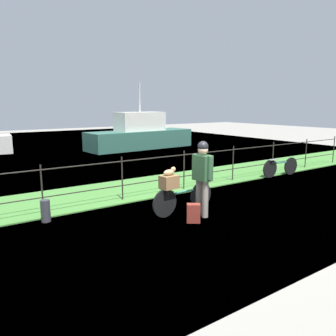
{
  "coord_description": "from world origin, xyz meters",
  "views": [
    {
      "loc": [
        -4.84,
        -5.4,
        2.45
      ],
      "look_at": [
        -0.15,
        1.36,
        0.9
      ],
      "focal_mm": 35.9,
      "sensor_mm": 36.0,
      "label": 1
    }
  ],
  "objects_px": {
    "mooring_bollard": "(46,211)",
    "bicycle_parked": "(280,167)",
    "wooden_crate": "(169,182)",
    "terrier_dog": "(170,172)",
    "cyclist_person": "(202,172)",
    "backpack_on_paving": "(193,213)",
    "moored_boat_near": "(140,135)",
    "bicycle_main": "(183,198)"
  },
  "relations": [
    {
      "from": "mooring_bollard",
      "to": "cyclist_person",
      "type": "bearing_deg",
      "value": -28.54
    },
    {
      "from": "backpack_on_paving",
      "to": "cyclist_person",
      "type": "bearing_deg",
      "value": -116.75
    },
    {
      "from": "terrier_dog",
      "to": "mooring_bollard",
      "type": "height_order",
      "value": "terrier_dog"
    },
    {
      "from": "bicycle_parked",
      "to": "moored_boat_near",
      "type": "height_order",
      "value": "moored_boat_near"
    },
    {
      "from": "bicycle_main",
      "to": "terrier_dog",
      "type": "relative_size",
      "value": 5.44
    },
    {
      "from": "mooring_bollard",
      "to": "bicycle_parked",
      "type": "bearing_deg",
      "value": 0.73
    },
    {
      "from": "backpack_on_paving",
      "to": "bicycle_parked",
      "type": "bearing_deg",
      "value": -124.58
    },
    {
      "from": "cyclist_person",
      "to": "moored_boat_near",
      "type": "xyz_separation_m",
      "value": [
        4.88,
        11.12,
        -0.25
      ]
    },
    {
      "from": "wooden_crate",
      "to": "backpack_on_paving",
      "type": "xyz_separation_m",
      "value": [
        0.19,
        -0.63,
        -0.58
      ]
    },
    {
      "from": "mooring_bollard",
      "to": "bicycle_parked",
      "type": "distance_m",
      "value": 7.99
    },
    {
      "from": "wooden_crate",
      "to": "mooring_bollard",
      "type": "relative_size",
      "value": 0.79
    },
    {
      "from": "bicycle_parked",
      "to": "moored_boat_near",
      "type": "xyz_separation_m",
      "value": [
        -0.15,
        9.4,
        0.43
      ]
    },
    {
      "from": "moored_boat_near",
      "to": "wooden_crate",
      "type": "bearing_deg",
      "value": -117.12
    },
    {
      "from": "wooden_crate",
      "to": "backpack_on_paving",
      "type": "distance_m",
      "value": 0.88
    },
    {
      "from": "cyclist_person",
      "to": "backpack_on_paving",
      "type": "relative_size",
      "value": 4.21
    },
    {
      "from": "terrier_dog",
      "to": "backpack_on_paving",
      "type": "bearing_deg",
      "value": -74.84
    },
    {
      "from": "bicycle_main",
      "to": "backpack_on_paving",
      "type": "bearing_deg",
      "value": -108.04
    },
    {
      "from": "bicycle_main",
      "to": "cyclist_person",
      "type": "bearing_deg",
      "value": -65.52
    },
    {
      "from": "terrier_dog",
      "to": "backpack_on_paving",
      "type": "distance_m",
      "value": 1.04
    },
    {
      "from": "cyclist_person",
      "to": "terrier_dog",
      "type": "bearing_deg",
      "value": 144.55
    },
    {
      "from": "bicycle_parked",
      "to": "moored_boat_near",
      "type": "distance_m",
      "value": 9.41
    },
    {
      "from": "wooden_crate",
      "to": "terrier_dog",
      "type": "bearing_deg",
      "value": 3.63
    },
    {
      "from": "cyclist_person",
      "to": "backpack_on_paving",
      "type": "bearing_deg",
      "value": -152.66
    },
    {
      "from": "moored_boat_near",
      "to": "bicycle_parked",
      "type": "bearing_deg",
      "value": -89.09
    },
    {
      "from": "mooring_bollard",
      "to": "bicycle_parked",
      "type": "relative_size",
      "value": 0.29
    },
    {
      "from": "bicycle_main",
      "to": "cyclist_person",
      "type": "xyz_separation_m",
      "value": [
        0.2,
        -0.44,
        0.66
      ]
    },
    {
      "from": "backpack_on_paving",
      "to": "bicycle_parked",
      "type": "distance_m",
      "value": 5.77
    },
    {
      "from": "wooden_crate",
      "to": "moored_boat_near",
      "type": "xyz_separation_m",
      "value": [
        5.48,
        10.7,
        -0.03
      ]
    },
    {
      "from": "wooden_crate",
      "to": "moored_boat_near",
      "type": "distance_m",
      "value": 12.03
    },
    {
      "from": "mooring_bollard",
      "to": "wooden_crate",
      "type": "bearing_deg",
      "value": -26.97
    },
    {
      "from": "wooden_crate",
      "to": "terrier_dog",
      "type": "xyz_separation_m",
      "value": [
        0.02,
        0.0,
        0.22
      ]
    },
    {
      "from": "backpack_on_paving",
      "to": "mooring_bollard",
      "type": "distance_m",
      "value": 3.14
    },
    {
      "from": "cyclist_person",
      "to": "bicycle_parked",
      "type": "height_order",
      "value": "cyclist_person"
    },
    {
      "from": "backpack_on_paving",
      "to": "mooring_bollard",
      "type": "relative_size",
      "value": 0.84
    },
    {
      "from": "terrier_dog",
      "to": "mooring_bollard",
      "type": "relative_size",
      "value": 0.67
    },
    {
      "from": "backpack_on_paving",
      "to": "bicycle_parked",
      "type": "relative_size",
      "value": 0.24
    },
    {
      "from": "wooden_crate",
      "to": "cyclist_person",
      "type": "bearing_deg",
      "value": -34.22
    },
    {
      "from": "backpack_on_paving",
      "to": "bicycle_main",
      "type": "bearing_deg",
      "value": -72.14
    },
    {
      "from": "cyclist_person",
      "to": "moored_boat_near",
      "type": "distance_m",
      "value": 12.14
    },
    {
      "from": "terrier_dog",
      "to": "cyclist_person",
      "type": "height_order",
      "value": "cyclist_person"
    },
    {
      "from": "cyclist_person",
      "to": "backpack_on_paving",
      "type": "xyz_separation_m",
      "value": [
        -0.41,
        -0.21,
        -0.8
      ]
    },
    {
      "from": "bicycle_main",
      "to": "wooden_crate",
      "type": "height_order",
      "value": "wooden_crate"
    }
  ]
}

